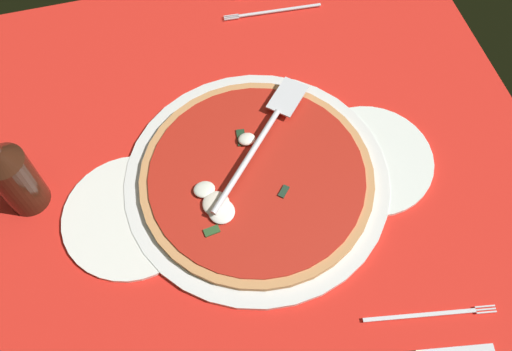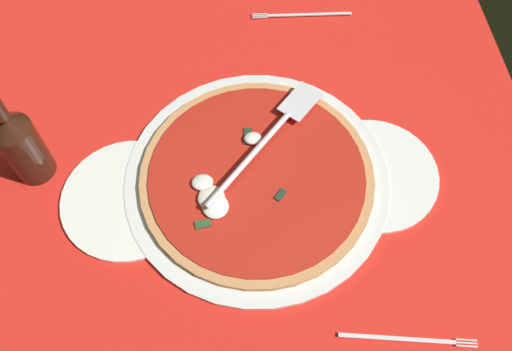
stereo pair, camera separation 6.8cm
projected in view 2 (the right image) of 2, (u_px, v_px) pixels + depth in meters
ground_plane at (257, 180)px, 93.70cm from camera, size 98.76×98.76×0.80cm
checker_pattern at (257, 179)px, 93.31cm from camera, size 98.76×98.76×0.10cm
pizza_pan at (256, 180)px, 92.49cm from camera, size 43.90×43.90×1.14cm
dinner_plate_left at (373, 175)px, 93.10cm from camera, size 21.67×21.67×1.00cm
dinner_plate_right at (129, 199)px, 90.84cm from camera, size 22.10×22.10×1.00cm
pizza at (255, 177)px, 91.37cm from camera, size 38.64×38.64×2.52cm
pizza_server at (266, 139)px, 92.35cm from camera, size 22.15×23.46×1.00cm
place_setting_near at (309, 5)px, 112.72cm from camera, size 21.13×13.88×1.40cm
beer_bottle at (19, 143)px, 86.68cm from camera, size 6.53×6.53×22.96cm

